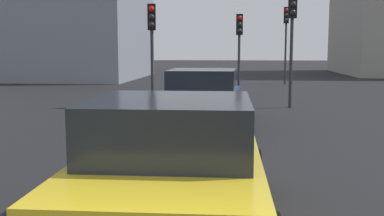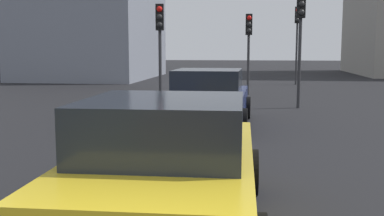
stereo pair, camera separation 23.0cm
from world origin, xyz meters
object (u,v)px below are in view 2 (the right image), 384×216
Objects in this scene: car_navy_lead at (209,98)px; traffic_light_far_left at (301,24)px; car_yellow_second at (167,165)px; traffic_light_near_right at (297,29)px; traffic_light_far_right at (249,37)px; traffic_light_near_left at (160,33)px.

car_navy_lead is 5.23m from traffic_light_far_left.
car_yellow_second is 1.06× the size of traffic_light_far_left.
car_yellow_second is at bearing -12.64° from traffic_light_far_left.
traffic_light_near_right is (21.75, -3.29, 2.38)m from car_yellow_second.
traffic_light_far_left is at bearing -13.76° from car_yellow_second.
traffic_light_near_right reaches higher than traffic_light_far_left.
traffic_light_far_left reaches higher than traffic_light_far_right.
traffic_light_far_left is at bearing 17.70° from traffic_light_far_right.
traffic_light_near_left is 0.90× the size of traffic_light_far_left.
traffic_light_far_left reaches higher than car_yellow_second.
traffic_light_near_left is 0.82× the size of traffic_light_near_right.
car_yellow_second is at bearing 3.41° from traffic_light_near_left.
car_navy_lead is at bearing 19.60° from traffic_light_near_left.
traffic_light_near_left is (11.07, 2.32, 1.84)m from car_yellow_second.
car_navy_lead is 1.21× the size of traffic_light_near_left.
car_navy_lead is 4.83m from traffic_light_near_left.
traffic_light_near_right is (10.69, -5.61, 0.53)m from traffic_light_near_left.
traffic_light_near_right is at bearing -9.80° from car_yellow_second.
car_yellow_second is at bearing -0.21° from traffic_light_near_right.
traffic_light_near_right is (14.63, -3.51, 2.38)m from car_navy_lead.
car_navy_lead is at bearing -34.32° from traffic_light_far_left.
car_yellow_second is (-7.12, -0.22, 0.00)m from car_navy_lead.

